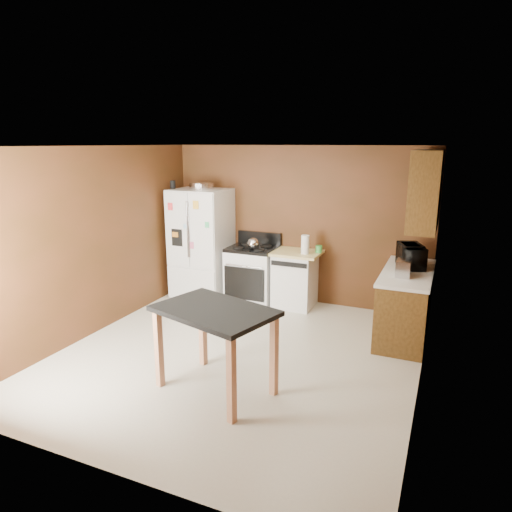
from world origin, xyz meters
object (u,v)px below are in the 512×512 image
Objects in this scene: microwave at (411,257)px; dishwasher at (295,278)px; island at (215,322)px; kettle at (253,244)px; roasting_pan at (202,186)px; pen_cup at (173,185)px; gas_range at (253,273)px; green_canister at (319,249)px; paper_towel at (305,245)px; toaster at (404,268)px; refrigerator at (201,243)px.

microwave reaches higher than dishwasher.
kettle is at bearing 105.28° from island.
roasting_pan is 0.30× the size of island.
gas_range is at bearing 7.54° from pen_cup.
dishwasher is (-0.35, -0.08, -0.49)m from green_canister.
toaster is at bearing -24.32° from paper_towel.
dishwasher is (2.07, 0.20, -1.41)m from pen_cup.
dishwasher is (-1.69, 0.76, -0.55)m from toaster.
dishwasher is at bearing 155.57° from paper_towel.
dishwasher is 0.65× the size of island.
pen_cup is 1.67m from kettle.
microwave is (1.55, -0.20, 0.01)m from paper_towel.
paper_towel is 1.56m from microwave.
roasting_pan is 3.39m from island.
green_canister is 1.99m from refrigerator.
kettle is 0.10× the size of refrigerator.
kettle is at bearing -166.41° from green_canister.
dishwasher is (1.63, 0.02, -1.40)m from roasting_pan.
gas_range reaches higher than green_canister.
roasting_pan is at bearing 172.03° from kettle.
microwave is 0.46× the size of gas_range.
island is (0.71, -2.60, -0.23)m from kettle.
kettle is at bearing -4.44° from refrigerator.
paper_towel is at bearing -136.64° from green_canister.
green_canister is 1.58m from toaster.
pen_cup is at bearing 129.80° from island.
kettle is 0.37× the size of microwave.
island reaches higher than dishwasher.
kettle is 0.83m from paper_towel.
green_canister is (2.42, 0.28, -0.92)m from pen_cup.
roasting_pan is at bearing -176.99° from green_canister.
microwave is (2.38, -0.12, 0.05)m from kettle.
pen_cup is at bearing 66.89° from microwave.
island is (2.13, -2.56, -1.10)m from pen_cup.
toaster is at bearing -24.33° from dishwasher.
kettle is 0.99m from refrigerator.
roasting_pan is 3.50m from toaster.
pen_cup is 0.26× the size of microwave.
kettle is at bearing 166.22° from toaster.
paper_towel is 1.81m from refrigerator.
dishwasher is at bearing 5.60° from pen_cup.
pen_cup is 0.12× the size of gas_range.
refrigerator reaches higher than island.
green_canister is (1.98, 0.10, -0.90)m from roasting_pan.
roasting_pan reaches higher than green_canister.
microwave reaches higher than island.
paper_towel is 0.21× the size of island.
green_canister is 0.13× the size of dishwasher.
gas_range is at bearing 176.38° from paper_towel.
refrigerator is 1.32× the size of island.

